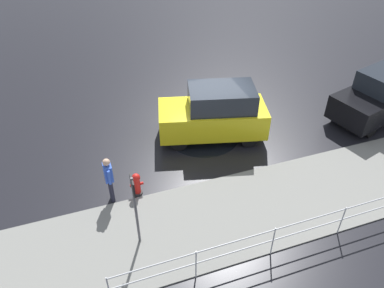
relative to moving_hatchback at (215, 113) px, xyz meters
The scene contains 9 objects.
ground_plane 1.08m from the moving_hatchback, 80.45° to the right, with size 60.00×60.00×0.00m, color black.
kerb_strip 4.00m from the moving_hatchback, 89.17° to the left, with size 24.00×3.20×0.04m, color slate.
moving_hatchback is the anchor object (origin of this frame).
parked_sedan 6.91m from the moving_hatchback, behind, with size 4.61×2.80×1.98m.
fire_hydrant 4.04m from the moving_hatchback, 31.03° to the left, with size 0.42×0.31×0.80m.
pedestrian 4.68m from the moving_hatchback, 26.04° to the left, with size 0.24×0.57×1.62m.
metal_railing 5.49m from the moving_hatchback, 95.47° to the left, with size 10.69×0.04×1.05m.
sign_post 5.46m from the moving_hatchback, 46.09° to the left, with size 0.07×0.44×2.40m.
puddle_patch 1.11m from the moving_hatchback, 32.13° to the right, with size 2.83×2.83×0.01m, color black.
Camera 1 is at (4.50, 10.91, 8.50)m, focal length 35.00 mm.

